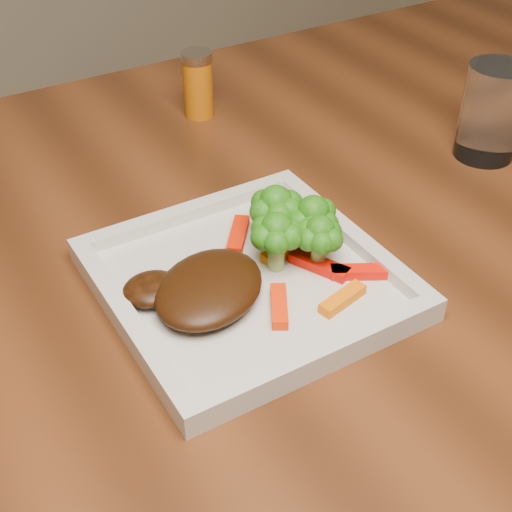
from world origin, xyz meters
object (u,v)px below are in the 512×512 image
plate (247,284)px  spice_shaker (198,84)px  steak (209,288)px  drinking_glass (491,112)px  dining_table (290,407)px

plate → spice_shaker: 0.39m
steak → drinking_glass: 0.45m
plate → dining_table: bearing=39.4°
dining_table → drinking_glass: 0.51m
plate → spice_shaker: spice_shaker is taller
dining_table → plate: plate is taller
steak → spice_shaker: size_ratio=1.32×
plate → steak: size_ratio=2.22×
spice_shaker → steak: bearing=-115.9°
dining_table → spice_shaker: size_ratio=17.39×
steak → drinking_glass: (0.44, 0.08, 0.03)m
dining_table → drinking_glass: bearing=-8.3°
dining_table → spice_shaker: 0.49m
plate → drinking_glass: 0.40m
plate → drinking_glass: (0.39, 0.07, 0.05)m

